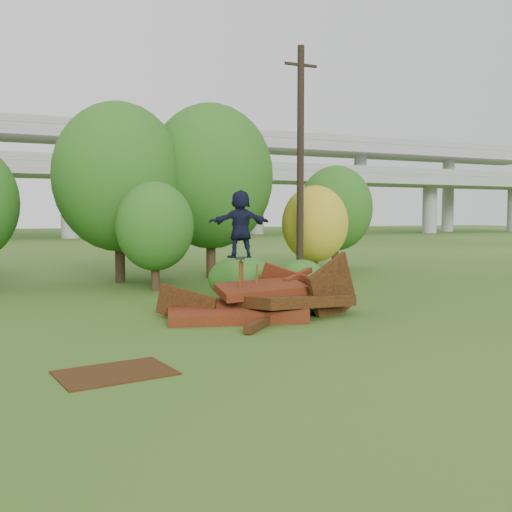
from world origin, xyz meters
name	(u,v)px	position (x,y,z in m)	size (l,w,h in m)	color
ground	(321,328)	(0.00, 0.00, 0.00)	(240.00, 240.00, 0.00)	#2D5116
scrap_pile	(262,303)	(-0.67, 1.91, 0.36)	(5.52, 3.66, 2.04)	#3C150A
grind_rail	(241,281)	(-1.04, 2.45, 0.91)	(0.48, 0.82, 1.47)	brown
skateboard	(240,258)	(-1.11, 2.32, 1.53)	(0.54, 0.77, 0.08)	black
skater	(240,224)	(-1.11, 2.32, 2.43)	(1.65, 0.52, 1.78)	black
flat_plate	(115,373)	(-5.13, -2.05, 0.01)	(1.85, 1.32, 0.03)	#3A200C
tree_1	(119,177)	(-2.68, 11.34, 4.17)	(5.12, 5.12, 7.12)	black
tree_2	(155,226)	(-1.99, 8.23, 2.28)	(2.74, 2.74, 3.86)	black
tree_3	(210,177)	(1.16, 11.39, 4.30)	(5.30, 5.30, 7.35)	black
tree_4	(315,224)	(5.41, 9.97, 2.30)	(2.87, 2.87, 3.96)	black
tree_5	(336,208)	(8.15, 12.78, 3.02)	(3.65, 3.65, 5.13)	black
shrub_left	(241,278)	(-0.14, 4.70, 0.71)	(2.05, 1.89, 1.42)	#224C14
shrub_right	(301,277)	(2.40, 5.51, 0.58)	(1.64, 1.51, 1.16)	#224C14
utility_pole	(300,163)	(4.09, 8.83, 4.76)	(1.40, 0.28, 9.37)	black
freeway_overpass	(67,154)	(0.00, 62.92, 10.32)	(160.00, 15.00, 13.70)	gray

